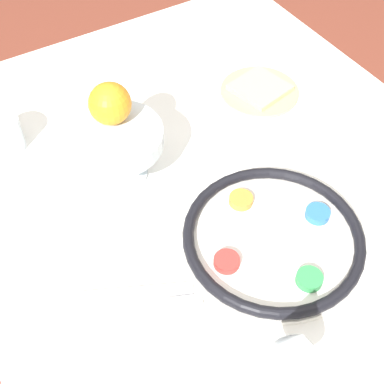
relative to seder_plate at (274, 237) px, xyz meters
The scene contains 9 objects.
dining_table 0.40m from the seder_plate, ahead, with size 1.40×0.95×0.77m.
seder_plate is the anchor object (origin of this frame).
wine_glass 0.26m from the seder_plate, 147.89° to the left, with size 0.07×0.07×0.15m.
fruit_stand 0.33m from the seder_plate, 28.76° to the left, with size 0.18×0.18×0.11m.
orange_fruit 0.37m from the seder_plate, 24.77° to the left, with size 0.08×0.08×0.08m.
bread_plate 0.40m from the seder_plate, 32.60° to the right, with size 0.17×0.17×0.02m.
cup_near 0.56m from the seder_plate, 34.34° to the left, with size 0.08×0.08×0.07m.
fork_left 0.25m from the seder_plate, 89.43° to the left, with size 0.09×0.18×0.01m.
fork_right 0.25m from the seder_plate, 82.52° to the left, with size 0.10×0.17×0.01m.
Camera 1 is at (-0.43, 0.39, 1.53)m, focal length 50.00 mm.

